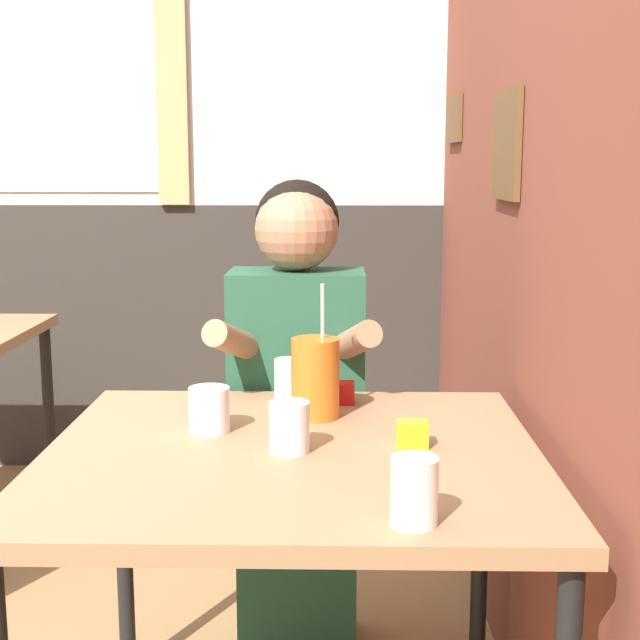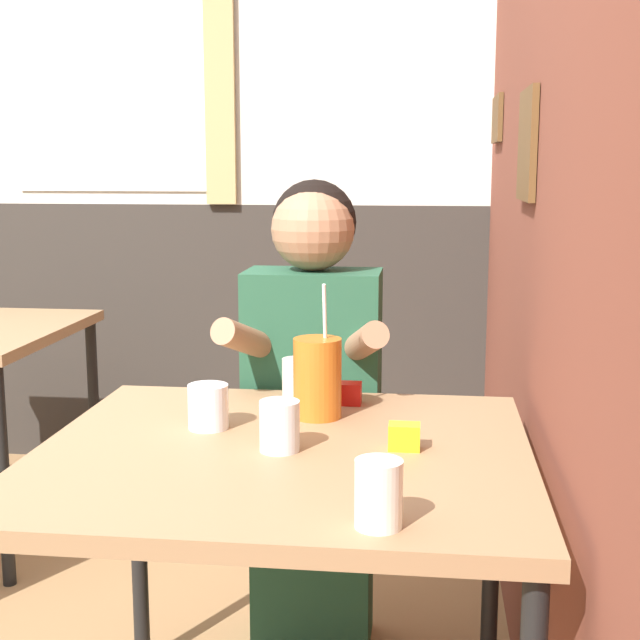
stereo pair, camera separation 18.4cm
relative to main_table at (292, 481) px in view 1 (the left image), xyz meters
The scene contains 11 objects.
brick_wall_right 1.22m from the main_table, 57.69° to the left, with size 0.08×4.21×2.70m.
back_wall 2.23m from the main_table, 110.65° to the left, with size 5.49×0.09×2.70m.
main_table is the anchor object (origin of this frame).
person_seated 0.57m from the main_table, 91.61° to the left, with size 0.42×0.41×1.23m.
cocktail_pitcher 0.27m from the main_table, 79.92° to the left, with size 0.10×0.10×0.29m.
glass_near_pitcher 0.23m from the main_table, 147.45° to the left, with size 0.08×0.08×0.09m.
glass_center 0.43m from the main_table, 60.29° to the right, with size 0.07×0.07×0.10m.
glass_far_side 0.36m from the main_table, 93.95° to the left, with size 0.07×0.07×0.10m.
glass_by_brick 0.11m from the main_table, 104.53° to the right, with size 0.08×0.08×0.10m.
condiment_ketchup 0.36m from the main_table, 74.01° to the left, with size 0.06×0.04×0.05m.
condiment_mustard 0.25m from the main_table, ahead, with size 0.06×0.04×0.05m.
Camera 1 is at (0.82, -1.38, 1.26)m, focal length 50.00 mm.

